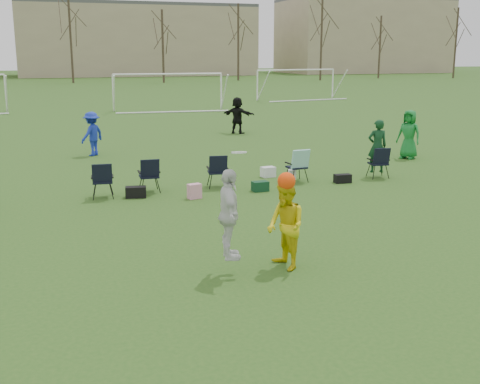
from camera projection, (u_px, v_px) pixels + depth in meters
name	position (u px, v px, depth m)	size (l,w,h in m)	color
ground	(330.00, 289.00, 9.98)	(260.00, 260.00, 0.00)	#285219
fielder_blue	(92.00, 134.00, 22.65)	(1.07, 0.62, 1.66)	#162BA9
fielder_green_far	(409.00, 134.00, 22.05)	(0.87, 0.57, 1.79)	#14732A
fielder_black	(237.00, 115.00, 28.84)	(1.62, 0.52, 1.75)	black
center_contest	(262.00, 220.00, 10.58)	(1.71, 0.99, 2.21)	silver
sideline_setup	(261.00, 167.00, 17.68)	(9.12, 2.37, 1.81)	#0F381C
goal_mid	(168.00, 81.00, 40.34)	(7.40, 0.63, 2.46)	white
goal_right	(296.00, 76.00, 49.57)	(7.35, 1.14, 2.46)	white
tree_line	(74.00, 41.00, 73.42)	(110.28, 3.28, 11.40)	#382B21
building_row	(104.00, 39.00, 99.38)	(126.00, 16.00, 13.00)	tan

